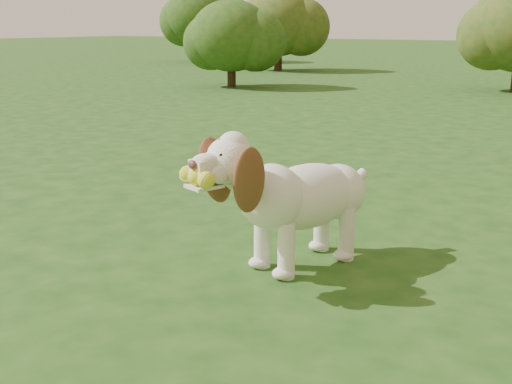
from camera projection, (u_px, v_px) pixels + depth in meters
The scene contains 5 objects.
ground at pixel (303, 225), 3.58m from camera, with size 80.00×80.00×0.00m, color #174112.
dog at pixel (292, 193), 2.88m from camera, with size 0.57×1.00×0.67m.
shrub_a at pixel (231, 36), 11.06m from camera, with size 1.44×1.44×1.49m.
shrub_g at pixel (202, 16), 18.38m from camera, with size 2.13×2.13×2.20m.
shrub_e at pixel (278, 23), 14.92m from camera, with size 1.81×1.81×1.87m.
Camera 1 is at (1.60, -3.02, 1.09)m, focal length 45.00 mm.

